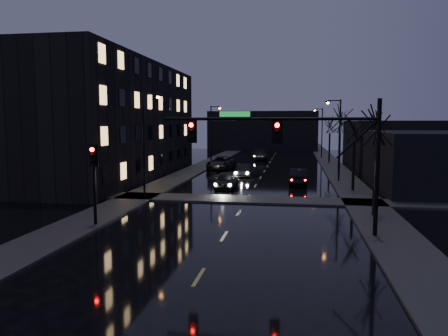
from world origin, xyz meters
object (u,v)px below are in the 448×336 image
at_px(oncoming_car_a, 227,180).
at_px(oncoming_car_b, 244,170).
at_px(oncoming_car_c, 221,163).
at_px(oncoming_car_d, 260,155).
at_px(lead_car, 298,177).

distance_m(oncoming_car_a, oncoming_car_b, 8.70).
distance_m(oncoming_car_c, oncoming_car_d, 15.25).
xyz_separation_m(oncoming_car_a, oncoming_car_c, (-3.10, 15.29, 0.05)).
height_order(oncoming_car_b, lead_car, lead_car).
distance_m(oncoming_car_c, lead_car, 15.06).
height_order(oncoming_car_a, oncoming_car_c, oncoming_car_c).
distance_m(oncoming_car_b, oncoming_car_c, 7.54).
bearing_deg(oncoming_car_a, lead_car, 27.80).
height_order(oncoming_car_a, lead_car, lead_car).
height_order(oncoming_car_a, oncoming_car_b, oncoming_car_a).
height_order(oncoming_car_a, oncoming_car_d, oncoming_car_d).
relative_size(oncoming_car_a, oncoming_car_d, 0.81).
distance_m(oncoming_car_d, lead_car, 27.24).
height_order(oncoming_car_b, oncoming_car_d, oncoming_car_d).
distance_m(oncoming_car_b, oncoming_car_d, 21.42).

